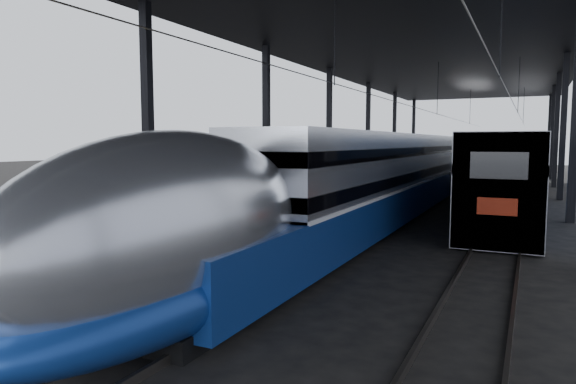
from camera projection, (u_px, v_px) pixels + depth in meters
The scene contains 8 objects.
ground at pixel (197, 278), 13.65m from camera, with size 160.00×160.00×0.00m, color black.
platform at pixel (334, 190), 33.07m from camera, with size 6.00×80.00×1.00m, color #4C4C4F.
yellow_strip at pixel (377, 184), 31.82m from camera, with size 0.30×80.00×0.01m, color yellow.
rails at pixel (464, 203), 29.69m from camera, with size 6.52×80.00×0.16m.
canopy at pixel (423, 47), 29.93m from camera, with size 18.00×75.00×9.47m.
tgv_train at pixel (433, 168), 34.34m from camera, with size 2.76×65.20×3.96m.
second_train at pixel (519, 162), 40.80m from camera, with size 2.86×56.05×3.94m.
child at pixel (91, 221), 13.78m from camera, with size 0.35×0.23×0.97m, color #462817.
Camera 1 is at (7.94, -11.02, 3.60)m, focal length 32.00 mm.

